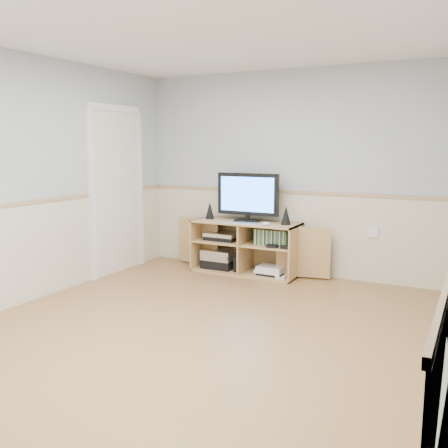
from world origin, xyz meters
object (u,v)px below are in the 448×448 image
(keyboard, at_px, (245,223))
(game_consoles, at_px, (271,270))
(monitor, at_px, (248,195))
(media_cabinet, at_px, (248,246))

(keyboard, height_order, game_consoles, keyboard)
(monitor, bearing_deg, keyboard, -75.98)
(keyboard, xyz_separation_m, game_consoles, (0.30, 0.13, -0.59))
(keyboard, bearing_deg, media_cabinet, 91.32)
(media_cabinet, relative_size, monitor, 2.58)
(game_consoles, bearing_deg, monitor, 170.01)
(monitor, xyz_separation_m, keyboard, (0.05, -0.19, -0.32))
(media_cabinet, relative_size, keyboard, 7.41)
(media_cabinet, height_order, monitor, monitor)
(keyboard, bearing_deg, game_consoles, 11.14)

